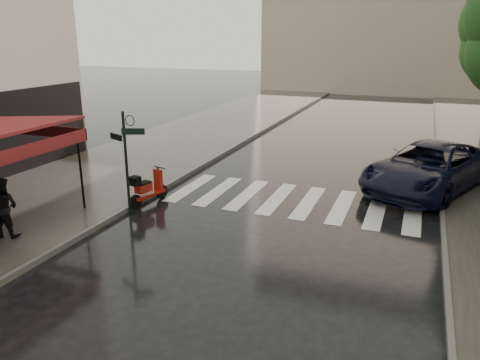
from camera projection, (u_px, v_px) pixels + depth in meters
The scene contains 9 objects.
ground at pixel (100, 266), 10.83m from camera, with size 120.00×120.00×0.00m, color black.
sidewalk_near at pixel (177, 142), 23.05m from camera, with size 6.00×60.00×0.12m, color #38332D.
curb_near at pixel (235, 147), 21.99m from camera, with size 0.12×60.00×0.16m, color #595651.
curb_far at pixel (439, 166), 18.91m from camera, with size 0.12×60.00×0.16m, color #595651.
crosswalk at pixel (293, 200), 15.14m from camera, with size 7.85×3.20×0.01m.
signpost at pixel (126, 155), 13.37m from camera, with size 1.17×0.29×3.10m.
pedestrian_terrace at pixel (3, 207), 11.97m from camera, with size 0.77×0.60×1.58m, color black.
scooter at pixel (147, 189), 14.68m from camera, with size 0.63×1.62×1.08m.
parked_car at pixel (429, 168), 15.87m from camera, with size 2.70×5.86×1.63m, color black.
Camera 1 is at (6.55, -7.91, 5.13)m, focal length 35.00 mm.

